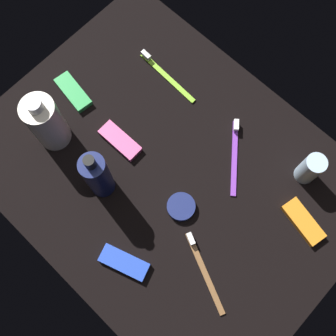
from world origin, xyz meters
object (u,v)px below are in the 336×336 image
bodywash_bottle (46,123)px  snack_bar_orange (303,222)px  deodorant_stick (310,169)px  snack_bar_blue (124,262)px  lotion_bottle (98,176)px  snack_bar_pink (120,141)px  cream_tin_left (181,207)px  snack_bar_green (73,92)px  toothbrush_purple (235,152)px  toothbrush_brown (203,268)px  toothbrush_lime (164,74)px

bodywash_bottle → snack_bar_orange: (53.96, 23.46, -7.06)cm
bodywash_bottle → deodorant_stick: 57.50cm
deodorant_stick → snack_bar_blue: size_ratio=0.87×
lotion_bottle → snack_bar_pink: size_ratio=1.77×
cream_tin_left → snack_bar_orange: bearing=36.5°
bodywash_bottle → snack_bar_orange: 59.26cm
bodywash_bottle → snack_bar_green: bearing=115.8°
lotion_bottle → toothbrush_purple: lotion_bottle is taller
deodorant_stick → cream_tin_left: deodorant_stick is taller
deodorant_stick → cream_tin_left: (-14.92, -24.57, -3.72)cm
lotion_bottle → snack_bar_blue: bearing=-29.2°
toothbrush_brown → toothbrush_lime: bearing=143.7°
snack_bar_orange → toothbrush_purple: bearing=-172.8°
toothbrush_brown → snack_bar_blue: size_ratio=1.63×
bodywash_bottle → toothbrush_lime: bodywash_bottle is taller
toothbrush_purple → snack_bar_pink: 26.35cm
snack_bar_green → cream_tin_left: bearing=4.2°
toothbrush_brown → snack_bar_orange: toothbrush_brown is taller
bodywash_bottle → snack_bar_blue: bodywash_bottle is taller
lotion_bottle → cream_tin_left: bearing=27.4°
lotion_bottle → cream_tin_left: lotion_bottle is taller
deodorant_stick → snack_bar_pink: size_ratio=0.87×
snack_bar_orange → deodorant_stick: bearing=138.6°
lotion_bottle → snack_bar_blue: size_ratio=1.77×
bodywash_bottle → snack_bar_green: 13.47cm
snack_bar_blue → snack_bar_green: bearing=133.6°
cream_tin_left → deodorant_stick: bearing=58.7°
toothbrush_lime → toothbrush_brown: (37.41, -27.49, 0.00)cm
deodorant_stick → snack_bar_green: size_ratio=0.87×
toothbrush_brown → snack_bar_green: toothbrush_brown is taller
snack_bar_green → snack_bar_pink: (16.92, -1.02, 0.00)cm
snack_bar_pink → snack_bar_orange: size_ratio=1.00×
deodorant_stick → toothbrush_lime: size_ratio=0.50×
toothbrush_brown → snack_bar_blue: (-12.68, -10.61, 0.14)cm
snack_bar_blue → snack_bar_orange: size_ratio=1.00×
toothbrush_purple → snack_bar_green: toothbrush_purple is taller
snack_bar_orange → cream_tin_left: (-21.37, -15.80, 0.05)cm
lotion_bottle → snack_bar_green: (-21.58, 10.97, -7.32)cm
toothbrush_lime → toothbrush_purple: same height
toothbrush_purple → cream_tin_left: (-0.27, -17.66, 0.19)cm
bodywash_bottle → toothbrush_purple: bearing=37.6°
snack_bar_blue → toothbrush_purple: bearing=70.1°
toothbrush_purple → snack_bar_orange: (21.11, -1.86, 0.14)cm
toothbrush_lime → snack_bar_orange: (46.67, -5.36, 0.14)cm
snack_bar_blue → snack_bar_green: same height
snack_bar_green → snack_bar_pink: bearing=4.8°
toothbrush_lime → bodywash_bottle: bearing=-104.2°
deodorant_stick → toothbrush_brown: deodorant_stick is taller
snack_bar_orange → toothbrush_lime: bearing=-174.3°
bodywash_bottle → cream_tin_left: 34.20cm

